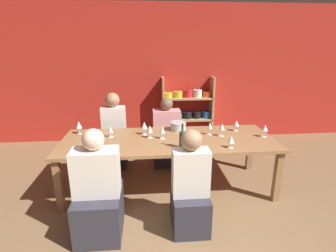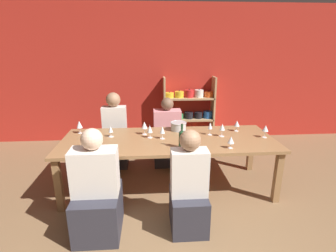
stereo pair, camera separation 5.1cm
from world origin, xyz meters
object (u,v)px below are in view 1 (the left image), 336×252
shelf_unit (187,114)px  dining_table (169,144)px  wine_glass_empty_b (85,139)px  person_far_b (115,139)px  wine_glass_white_d (150,129)px  wine_glass_empty_c (265,128)px  person_near_a (98,198)px  wine_glass_white_a (110,130)px  mixing_bowl (178,126)px  person_far_a (167,140)px  wine_glass_empty_a (236,123)px  wine_glass_red_b (231,140)px  wine_glass_white_e (144,126)px  wine_bottle_green (182,138)px  wine_glass_red_a (79,125)px  wine_glass_white_b (162,130)px  wine_glass_white_f (210,126)px  person_near_b (190,193)px  wine_glass_white_c (222,127)px

shelf_unit → dining_table: 1.96m
wine_glass_empty_b → person_far_b: (0.22, 1.04, -0.39)m
wine_glass_white_d → wine_glass_empty_b: bearing=-159.1°
wine_glass_empty_c → person_near_a: (-2.11, -0.82, -0.43)m
wine_glass_white_a → mixing_bowl: bearing=13.3°
person_far_a → person_far_b: 0.85m
dining_table → wine_glass_white_d: wine_glass_white_d is taller
wine_glass_empty_a → wine_glass_red_b: wine_glass_empty_a is taller
wine_glass_red_b → person_far_a: person_far_a is taller
wine_glass_empty_a → wine_glass_white_e: 1.33m
wine_glass_empty_c → wine_glass_red_b: wine_glass_empty_c is taller
wine_bottle_green → person_far_b: size_ratio=0.25×
wine_glass_empty_c → wine_glass_red_a: size_ratio=0.94×
wine_glass_red_a → wine_glass_white_a: bearing=-21.8°
wine_glass_white_b → wine_glass_empty_c: bearing=-2.2°
wine_glass_empty_c → wine_glass_red_a: bearing=171.9°
person_far_a → wine_glass_white_a: bearing=40.6°
shelf_unit → wine_bottle_green: (-0.42, -2.20, 0.28)m
wine_glass_white_b → person_near_a: person_near_a is taller
person_near_a → wine_glass_white_b: bearing=50.4°
person_near_a → wine_glass_white_e: bearing=65.5°
mixing_bowl → wine_glass_red_b: wine_glass_red_b is taller
wine_glass_empty_c → wine_glass_empty_a: bearing=134.9°
wine_glass_white_a → wine_glass_white_e: (0.46, 0.06, 0.03)m
wine_glass_red_a → person_far_b: bearing=48.2°
wine_bottle_green → wine_glass_red_a: bearing=154.5°
wine_glass_white_a → wine_glass_empty_b: bearing=-124.2°
wine_glass_red_a → wine_glass_white_d: bearing=-14.7°
wine_glass_empty_c → wine_glass_red_b: size_ratio=1.13×
person_near_a → wine_glass_empty_c: bearing=21.3°
wine_glass_empty_b → wine_glass_red_a: wine_glass_red_a is taller
wine_glass_white_e → wine_glass_white_d: bearing=-62.1°
wine_glass_empty_a → wine_glass_white_a: wine_glass_empty_a is taller
mixing_bowl → wine_glass_white_b: bearing=-126.0°
wine_glass_white_f → person_far_b: bearing=154.1°
wine_glass_empty_a → person_near_b: person_near_b is taller
person_far_a → dining_table: bearing=87.1°
wine_glass_empty_b → wine_glass_empty_c: (2.33, 0.20, 0.00)m
shelf_unit → person_near_a: 3.06m
wine_glass_white_b → wine_glass_empty_c: 1.39m
wine_glass_red_b → wine_glass_white_e: (-1.05, 0.58, 0.03)m
wine_bottle_green → wine_glass_empty_b: bearing=175.4°
shelf_unit → person_far_b: bearing=-141.8°
wine_glass_empty_a → wine_glass_empty_b: (-2.04, -0.49, 0.01)m
wine_glass_white_c → wine_glass_red_b: 0.43m
mixing_bowl → wine_glass_empty_c: (1.13, -0.40, 0.06)m
person_far_a → wine_glass_white_e: bearing=60.4°
wine_glass_empty_b → wine_glass_white_e: size_ratio=0.94×
wine_glass_white_e → wine_glass_empty_a: bearing=2.2°
wine_glass_red_a → dining_table: bearing=-14.8°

